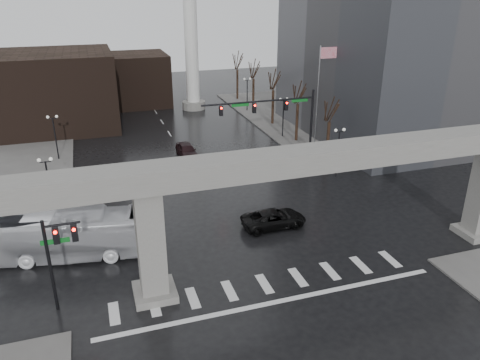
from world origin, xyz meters
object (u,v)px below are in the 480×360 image
(city_bus, at_px, (64,235))
(far_car, at_px, (187,150))
(signal_mast_arm, at_px, (279,113))
(pickup_truck, at_px, (274,219))

(city_bus, xyz_separation_m, far_car, (12.64, 17.93, -0.94))
(signal_mast_arm, bearing_deg, far_car, 146.71)
(pickup_truck, distance_m, far_car, 18.69)
(signal_mast_arm, relative_size, city_bus, 0.98)
(city_bus, height_order, far_car, city_bus)
(signal_mast_arm, height_order, far_car, signal_mast_arm)
(pickup_truck, bearing_deg, signal_mast_arm, -24.08)
(city_bus, relative_size, far_car, 2.69)
(signal_mast_arm, distance_m, city_bus, 24.92)
(signal_mast_arm, relative_size, pickup_truck, 2.32)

